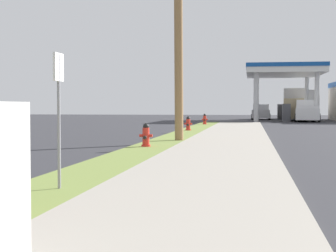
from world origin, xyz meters
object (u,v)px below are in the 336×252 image
Objects in this scene: car_silver_by_near_pump at (261,113)px; truck_tan_on_apron at (294,105)px; fire_hydrant_second at (146,136)px; truck_black_at_forecourt at (305,105)px; fire_hydrant_fourth at (205,120)px; truck_white_at_far_bay at (307,112)px; utility_pole_midground at (178,22)px; street_sign_post at (59,92)px; fire_hydrant_third at (188,124)px.

truck_tan_on_apron is (3.13, -3.36, 0.77)m from car_silver_by_near_pump.
fire_hydrant_second is at bearing -96.38° from car_silver_by_near_pump.
truck_black_at_forecourt is 6.85m from truck_tan_on_apron.
car_silver_by_near_pump reaches higher than fire_hydrant_fourth.
fire_hydrant_fourth is 0.11× the size of truck_tan_on_apron.
fire_hydrant_second is at bearing -104.68° from truck_white_at_far_bay.
fire_hydrant_fourth is 0.09× the size of utility_pole_midground.
utility_pole_midground is 33.37m from truck_tan_on_apron.
street_sign_post is at bearing -99.21° from truck_tan_on_apron.
truck_tan_on_apron is 4.22m from truck_white_at_far_bay.
truck_white_at_far_bay is (0.78, -4.11, -0.57)m from truck_tan_on_apron.
fire_hydrant_second is 11.09m from fire_hydrant_third.
fire_hydrant_fourth is at bearing 91.72° from utility_pole_midground.
truck_tan_on_apron reaches higher than fire_hydrant_second.
truck_tan_on_apron is at bearing -104.52° from truck_black_at_forecourt.
truck_black_at_forecourt is (4.85, 3.28, 0.77)m from car_silver_by_near_pump.
street_sign_post reaches higher than fire_hydrant_fourth.
street_sign_post is 44.71m from truck_tan_on_apron.
fire_hydrant_third is at bearing -98.84° from car_silver_by_near_pump.
truck_white_at_far_bay is (8.28, 31.61, 0.47)m from fire_hydrant_second.
street_sign_post is 0.32× the size of truck_tan_on_apron.
truck_white_at_far_bay is at bearing 68.07° from fire_hydrant_third.
fire_hydrant_second is at bearing -90.23° from fire_hydrant_fourth.
truck_tan_on_apron reaches higher than fire_hydrant_third.
fire_hydrant_third is 8.90m from utility_pole_midground.
street_sign_post is 51.54m from truck_black_at_forecourt.
car_silver_by_near_pump is 5.90m from truck_black_at_forecourt.
utility_pole_midground is (0.51, -17.09, 4.12)m from fire_hydrant_fourth.
fire_hydrant_second is 32.68m from truck_white_at_far_bay.
fire_hydrant_fourth is at bearing -112.51° from truck_black_at_forecourt.
fire_hydrant_fourth is at bearing 89.60° from fire_hydrant_third.
truck_black_at_forecourt is at bearing 77.58° from utility_pole_midground.
truck_tan_on_apron reaches higher than truck_white_at_far_bay.
car_silver_by_near_pump is at bearing 81.16° from fire_hydrant_third.
street_sign_post reaches higher than truck_white_at_far_bay.
street_sign_post is 0.33× the size of truck_black_at_forecourt.
car_silver_by_near_pump is 0.82× the size of truck_white_at_far_bay.
truck_black_at_forecourt is at bearing 34.04° from car_silver_by_near_pump.
fire_hydrant_third is (0.02, 11.09, 0.00)m from fire_hydrant_second.
fire_hydrant_second is 36.51m from truck_tan_on_apron.
fire_hydrant_third is 0.11× the size of truck_tan_on_apron.
fire_hydrant_third is 0.35× the size of street_sign_post.
truck_white_at_far_bay is at bearing 74.86° from utility_pole_midground.
fire_hydrant_second is 20.30m from fire_hydrant_fourth.
utility_pole_midground is 40.19m from truck_black_at_forecourt.
truck_white_at_far_bay is (-0.94, -10.74, -0.57)m from truck_black_at_forecourt.
truck_black_at_forecourt is (9.22, 42.35, 1.04)m from fire_hydrant_second.
street_sign_post is (0.26, -28.73, 1.19)m from fire_hydrant_fourth.
fire_hydrant_third is 9.22m from fire_hydrant_fourth.
car_silver_by_near_pump is at bearing 83.99° from utility_pole_midground.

